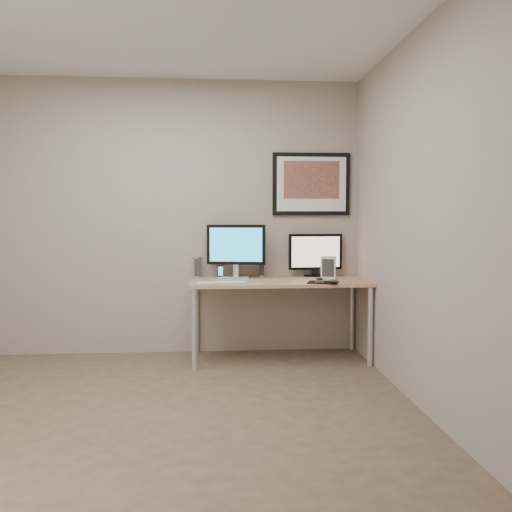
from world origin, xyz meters
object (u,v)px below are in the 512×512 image
object	(u,v)px
speaker_left	(197,267)
keyboard	(221,283)
desk	(279,287)
speaker_right	(262,268)
fan_unit	(328,267)
framed_art	(311,184)
phone_dock	(220,272)
monitor_large	(236,249)
monitor_tv	(315,254)

from	to	relation	value
speaker_left	keyboard	distance (m)	0.59
desk	speaker_right	distance (m)	0.36
desk	fan_unit	distance (m)	0.52
keyboard	desk	bearing A→B (deg)	18.00
framed_art	phone_dock	bearing A→B (deg)	-171.11
speaker_left	monitor_large	bearing A→B (deg)	-27.55
fan_unit	desk	bearing A→B (deg)	-151.97
keyboard	phone_dock	bearing A→B (deg)	84.53
framed_art	speaker_left	size ratio (longest dim) A/B	3.84
speaker_right	fan_unit	xyz separation A→B (m)	(0.60, -0.20, 0.02)
monitor_large	keyboard	bearing A→B (deg)	-98.09
framed_art	monitor_large	world-z (taller)	framed_art
monitor_tv	speaker_left	bearing A→B (deg)	173.77
monitor_large	phone_dock	bearing A→B (deg)	-168.64
monitor_large	speaker_left	size ratio (longest dim) A/B	2.81
fan_unit	phone_dock	bearing A→B (deg)	-169.42
speaker_right	monitor_tv	bearing A→B (deg)	10.34
monitor_tv	keyboard	world-z (taller)	monitor_tv
monitor_tv	speaker_right	world-z (taller)	monitor_tv
framed_art	speaker_right	size ratio (longest dim) A/B	4.71
desk	speaker_right	bearing A→B (deg)	112.39
desk	speaker_left	size ratio (longest dim) A/B	8.20
speaker_right	fan_unit	bearing A→B (deg)	-5.01
speaker_right	keyboard	distance (m)	0.68
speaker_right	keyboard	bearing A→B (deg)	-112.87
framed_art	monitor_tv	bearing A→B (deg)	-56.82
monitor_large	monitor_tv	bearing A→B (deg)	16.36
desk	monitor_tv	size ratio (longest dim) A/B	3.05
framed_art	speaker_left	world-z (taller)	framed_art
keyboard	speaker_left	bearing A→B (deg)	106.51
framed_art	speaker_left	xyz separation A→B (m)	(-1.10, -0.03, -0.79)
fan_unit	monitor_large	bearing A→B (deg)	-170.48
desk	phone_dock	xyz separation A→B (m)	(-0.53, 0.19, 0.13)
desk	framed_art	size ratio (longest dim) A/B	2.13
monitor_tv	speaker_left	distance (m)	1.14
phone_dock	fan_unit	distance (m)	1.01
framed_art	fan_unit	world-z (taller)	framed_art
framed_art	phone_dock	world-z (taller)	framed_art
speaker_left	keyboard	bearing A→B (deg)	-79.05
monitor_tv	keyboard	distance (m)	1.07
fan_unit	monitor_tv	bearing A→B (deg)	133.25
monitor_large	keyboard	xyz separation A→B (m)	(-0.14, -0.43, -0.27)
monitor_large	phone_dock	distance (m)	0.26
phone_dock	keyboard	bearing A→B (deg)	-110.65
keyboard	fan_unit	distance (m)	1.06
monitor_large	phone_dock	size ratio (longest dim) A/B	4.50
monitor_tv	fan_unit	bearing A→B (deg)	-67.47
desk	monitor_tv	distance (m)	0.55
framed_art	phone_dock	size ratio (longest dim) A/B	6.15
monitor_tv	framed_art	bearing A→B (deg)	118.10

